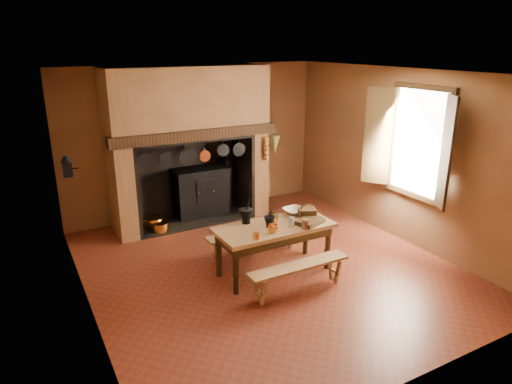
% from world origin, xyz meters
% --- Properties ---
extents(floor, '(5.50, 5.50, 0.00)m').
position_xyz_m(floor, '(0.00, 0.00, 0.00)').
color(floor, maroon).
rests_on(floor, ground).
extents(ceiling, '(5.50, 5.50, 0.00)m').
position_xyz_m(ceiling, '(0.00, 0.00, 2.80)').
color(ceiling, silver).
rests_on(ceiling, back_wall).
extents(back_wall, '(5.00, 0.02, 2.80)m').
position_xyz_m(back_wall, '(0.00, 2.75, 1.40)').
color(back_wall, '#8D5E38').
rests_on(back_wall, floor).
extents(wall_left, '(0.02, 5.50, 2.80)m').
position_xyz_m(wall_left, '(-2.50, 0.00, 1.40)').
color(wall_left, '#8D5E38').
rests_on(wall_left, floor).
extents(wall_right, '(0.02, 5.50, 2.80)m').
position_xyz_m(wall_right, '(2.50, 0.00, 1.40)').
color(wall_right, '#8D5E38').
rests_on(wall_right, floor).
extents(wall_front, '(5.00, 0.02, 2.80)m').
position_xyz_m(wall_front, '(0.00, -2.75, 1.40)').
color(wall_front, '#8D5E38').
rests_on(wall_front, floor).
extents(chimney_breast, '(2.95, 0.96, 2.80)m').
position_xyz_m(chimney_breast, '(-0.30, 2.31, 1.81)').
color(chimney_breast, '#8D5E38').
rests_on(chimney_breast, floor).
extents(iron_range, '(1.12, 0.55, 1.60)m').
position_xyz_m(iron_range, '(-0.04, 2.45, 0.48)').
color(iron_range, black).
rests_on(iron_range, floor).
extents(hearth_pans, '(0.51, 0.62, 0.20)m').
position_xyz_m(hearth_pans, '(-1.05, 2.22, 0.09)').
color(hearth_pans, orange).
rests_on(hearth_pans, floor).
extents(hanging_pans, '(1.92, 0.29, 0.27)m').
position_xyz_m(hanging_pans, '(-0.34, 1.81, 1.36)').
color(hanging_pans, black).
rests_on(hanging_pans, chimney_breast).
extents(onion_string, '(0.12, 0.10, 0.46)m').
position_xyz_m(onion_string, '(1.00, 1.79, 1.33)').
color(onion_string, '#B86A22').
rests_on(onion_string, chimney_breast).
extents(herb_bunch, '(0.20, 0.20, 0.35)m').
position_xyz_m(herb_bunch, '(1.18, 1.79, 1.38)').
color(herb_bunch, olive).
rests_on(herb_bunch, chimney_breast).
extents(window, '(0.39, 1.75, 1.76)m').
position_xyz_m(window, '(2.35, -0.40, 1.70)').
color(window, white).
rests_on(window, wall_right).
extents(wall_coffee_mill, '(0.23, 0.16, 0.31)m').
position_xyz_m(wall_coffee_mill, '(-2.42, 1.55, 1.52)').
color(wall_coffee_mill, black).
rests_on(wall_coffee_mill, wall_left).
extents(work_table, '(1.67, 0.74, 0.72)m').
position_xyz_m(work_table, '(0.00, -0.18, 0.61)').
color(work_table, '#A4734B').
rests_on(work_table, floor).
extents(bench_front, '(1.45, 0.25, 0.41)m').
position_xyz_m(bench_front, '(0.00, -0.82, 0.30)').
color(bench_front, '#A4734B').
rests_on(bench_front, floor).
extents(bench_back, '(1.53, 0.27, 0.43)m').
position_xyz_m(bench_back, '(0.00, 0.42, 0.32)').
color(bench_back, '#A4734B').
rests_on(bench_back, floor).
extents(mortar_large, '(0.21, 0.21, 0.35)m').
position_xyz_m(mortar_large, '(-0.30, 0.10, 0.84)').
color(mortar_large, black).
rests_on(mortar_large, work_table).
extents(mortar_small, '(0.15, 0.15, 0.26)m').
position_xyz_m(mortar_small, '(-0.09, -0.19, 0.81)').
color(mortar_small, black).
rests_on(mortar_small, work_table).
extents(coffee_grinder, '(0.15, 0.13, 0.17)m').
position_xyz_m(coffee_grinder, '(0.10, 0.03, 0.79)').
color(coffee_grinder, '#3C2913').
rests_on(coffee_grinder, work_table).
extents(brass_mug_a, '(0.09, 0.09, 0.10)m').
position_xyz_m(brass_mug_a, '(-0.45, -0.47, 0.77)').
color(brass_mug_a, orange).
rests_on(brass_mug_a, work_table).
extents(brass_mug_b, '(0.09, 0.09, 0.09)m').
position_xyz_m(brass_mug_b, '(0.04, -0.13, 0.77)').
color(brass_mug_b, orange).
rests_on(brass_mug_b, work_table).
extents(mixing_bowl, '(0.36, 0.36, 0.08)m').
position_xyz_m(mixing_bowl, '(0.51, 0.07, 0.77)').
color(mixing_bowl, '#BDB991').
rests_on(mixing_bowl, work_table).
extents(stoneware_crock, '(0.14, 0.14, 0.13)m').
position_xyz_m(stoneware_crock, '(0.33, -0.47, 0.79)').
color(stoneware_crock, brown).
rests_on(stoneware_crock, work_table).
extents(glass_jar, '(0.09, 0.09, 0.13)m').
position_xyz_m(glass_jar, '(0.20, -0.32, 0.79)').
color(glass_jar, beige).
rests_on(glass_jar, work_table).
extents(wicker_basket, '(0.30, 0.27, 0.24)m').
position_xyz_m(wicker_basket, '(0.57, -0.15, 0.80)').
color(wicker_basket, '#4D3017').
rests_on(wicker_basket, work_table).
extents(wooden_tray, '(0.46, 0.39, 0.07)m').
position_xyz_m(wooden_tray, '(0.48, -0.35, 0.76)').
color(wooden_tray, '#3C2913').
rests_on(wooden_tray, work_table).
extents(brass_cup, '(0.17, 0.17, 0.11)m').
position_xyz_m(brass_cup, '(-0.14, -0.37, 0.78)').
color(brass_cup, orange).
rests_on(brass_cup, work_table).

